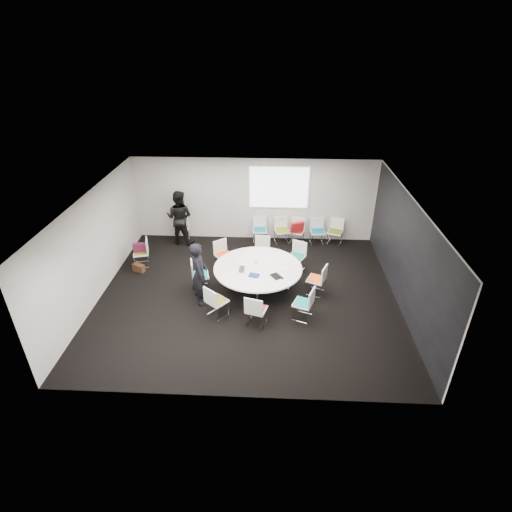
{
  "coord_description": "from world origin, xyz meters",
  "views": [
    {
      "loc": [
        0.65,
        -8.97,
        6.28
      ],
      "look_at": [
        0.2,
        0.4,
        1.0
      ],
      "focal_mm": 28.0,
      "sensor_mm": 36.0,
      "label": 1
    }
  ],
  "objects_px": {
    "chair_person_back": "(182,233)",
    "cup": "(256,262)",
    "chair_ring_c": "(262,256)",
    "chair_ring_d": "(224,260)",
    "chair_back_a": "(260,235)",
    "laptop": "(244,269)",
    "chair_ring_e": "(200,280)",
    "chair_back_c": "(296,236)",
    "chair_back_d": "(317,236)",
    "person_back": "(180,218)",
    "chair_ring_a": "(316,285)",
    "chair_ring_h": "(303,309)",
    "chair_back_b": "(282,235)",
    "maroon_bag": "(140,248)",
    "chair_ring_b": "(296,262)",
    "chair_back_e": "(335,236)",
    "chair_ring_f": "(217,307)",
    "brown_bag": "(139,268)",
    "chair_spare_left": "(142,257)",
    "chair_ring_g": "(256,315)",
    "person_main": "(199,274)",
    "conference_table": "(258,273)"
  },
  "relations": [
    {
      "from": "chair_ring_f",
      "to": "brown_bag",
      "type": "bearing_deg",
      "value": -177.37
    },
    {
      "from": "laptop",
      "to": "chair_ring_f",
      "type": "bearing_deg",
      "value": 152.12
    },
    {
      "from": "cup",
      "to": "maroon_bag",
      "type": "xyz_separation_m",
      "value": [
        -3.54,
        0.95,
        -0.16
      ]
    },
    {
      "from": "chair_back_d",
      "to": "person_main",
      "type": "distance_m",
      "value": 4.89
    },
    {
      "from": "chair_ring_f",
      "to": "chair_back_e",
      "type": "bearing_deg",
      "value": 90.18
    },
    {
      "from": "chair_back_a",
      "to": "laptop",
      "type": "height_order",
      "value": "chair_back_a"
    },
    {
      "from": "chair_ring_a",
      "to": "chair_ring_h",
      "type": "relative_size",
      "value": 1.0
    },
    {
      "from": "chair_ring_c",
      "to": "cup",
      "type": "xyz_separation_m",
      "value": [
        -0.12,
        -1.2,
        0.5
      ]
    },
    {
      "from": "chair_ring_b",
      "to": "chair_ring_d",
      "type": "distance_m",
      "value": 2.17
    },
    {
      "from": "chair_ring_h",
      "to": "chair_back_a",
      "type": "xyz_separation_m",
      "value": [
        -1.24,
        4.1,
        0.0
      ]
    },
    {
      "from": "chair_ring_c",
      "to": "cup",
      "type": "height_order",
      "value": "chair_ring_c"
    },
    {
      "from": "laptop",
      "to": "cup",
      "type": "relative_size",
      "value": 3.77
    },
    {
      "from": "chair_back_b",
      "to": "maroon_bag",
      "type": "relative_size",
      "value": 2.2
    },
    {
      "from": "chair_ring_b",
      "to": "chair_back_c",
      "type": "bearing_deg",
      "value": -64.71
    },
    {
      "from": "chair_ring_b",
      "to": "chair_ring_d",
      "type": "xyz_separation_m",
      "value": [
        -2.17,
        -0.01,
        0.0
      ]
    },
    {
      "from": "chair_ring_d",
      "to": "chair_back_c",
      "type": "xyz_separation_m",
      "value": [
        2.25,
        1.77,
        0.0
      ]
    },
    {
      "from": "laptop",
      "to": "chair_back_b",
      "type": "bearing_deg",
      "value": -17.92
    },
    {
      "from": "chair_ring_d",
      "to": "chair_ring_e",
      "type": "xyz_separation_m",
      "value": [
        -0.53,
        -1.15,
        0.0
      ]
    },
    {
      "from": "chair_ring_e",
      "to": "cup",
      "type": "relative_size",
      "value": 9.78
    },
    {
      "from": "laptop",
      "to": "cup",
      "type": "height_order",
      "value": "cup"
    },
    {
      "from": "chair_ring_e",
      "to": "laptop",
      "type": "bearing_deg",
      "value": 70.53
    },
    {
      "from": "chair_ring_c",
      "to": "chair_back_c",
      "type": "relative_size",
      "value": 1.0
    },
    {
      "from": "chair_ring_e",
      "to": "chair_back_c",
      "type": "distance_m",
      "value": 4.03
    },
    {
      "from": "chair_ring_g",
      "to": "chair_person_back",
      "type": "height_order",
      "value": "same"
    },
    {
      "from": "chair_person_back",
      "to": "cup",
      "type": "bearing_deg",
      "value": 129.81
    },
    {
      "from": "chair_spare_left",
      "to": "maroon_bag",
      "type": "xyz_separation_m",
      "value": [
        -0.02,
        -0.0,
        0.34
      ]
    },
    {
      "from": "brown_bag",
      "to": "chair_back_d",
      "type": "bearing_deg",
      "value": 20.83
    },
    {
      "from": "chair_back_a",
      "to": "chair_back_d",
      "type": "relative_size",
      "value": 1.0
    },
    {
      "from": "chair_ring_c",
      "to": "chair_spare_left",
      "type": "relative_size",
      "value": 1.0
    },
    {
      "from": "person_back",
      "to": "maroon_bag",
      "type": "xyz_separation_m",
      "value": [
        -0.89,
        -1.58,
        -0.3
      ]
    },
    {
      "from": "chair_ring_c",
      "to": "chair_ring_d",
      "type": "height_order",
      "value": "same"
    },
    {
      "from": "chair_ring_f",
      "to": "person_main",
      "type": "relative_size",
      "value": 0.51
    },
    {
      "from": "chair_back_e",
      "to": "chair_person_back",
      "type": "relative_size",
      "value": 1.0
    },
    {
      "from": "chair_back_b",
      "to": "chair_back_d",
      "type": "height_order",
      "value": "same"
    },
    {
      "from": "brown_bag",
      "to": "chair_ring_a",
      "type": "bearing_deg",
      "value": -9.72
    },
    {
      "from": "chair_ring_e",
      "to": "cup",
      "type": "bearing_deg",
      "value": 84.68
    },
    {
      "from": "chair_back_d",
      "to": "person_back",
      "type": "xyz_separation_m",
      "value": [
        -4.59,
        -0.15,
        0.65
      ]
    },
    {
      "from": "chair_ring_d",
      "to": "brown_bag",
      "type": "relative_size",
      "value": 2.44
    },
    {
      "from": "chair_back_e",
      "to": "chair_person_back",
      "type": "xyz_separation_m",
      "value": [
        -5.18,
        0.0,
        0.0
      ]
    },
    {
      "from": "chair_back_b",
      "to": "brown_bag",
      "type": "relative_size",
      "value": 2.44
    },
    {
      "from": "conference_table",
      "to": "chair_ring_b",
      "type": "relative_size",
      "value": 2.72
    },
    {
      "from": "chair_ring_h",
      "to": "chair_back_d",
      "type": "relative_size",
      "value": 1.0
    },
    {
      "from": "chair_back_e",
      "to": "person_main",
      "type": "bearing_deg",
      "value": 63.57
    },
    {
      "from": "chair_back_b",
      "to": "maroon_bag",
      "type": "distance_m",
      "value": 4.64
    },
    {
      "from": "chair_ring_e",
      "to": "chair_ring_f",
      "type": "distance_m",
      "value": 1.34
    },
    {
      "from": "chair_back_e",
      "to": "chair_person_back",
      "type": "bearing_deg",
      "value": 21.78
    },
    {
      "from": "conference_table",
      "to": "chair_back_d",
      "type": "relative_size",
      "value": 2.72
    },
    {
      "from": "chair_ring_b",
      "to": "chair_back_e",
      "type": "height_order",
      "value": "same"
    },
    {
      "from": "chair_ring_d",
      "to": "chair_ring_f",
      "type": "distance_m",
      "value": 2.34
    },
    {
      "from": "chair_back_b",
      "to": "chair_person_back",
      "type": "bearing_deg",
      "value": -12.98
    }
  ]
}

